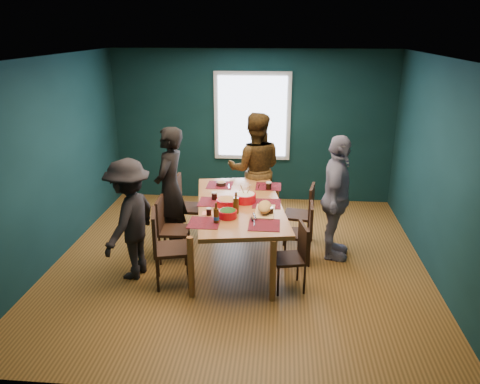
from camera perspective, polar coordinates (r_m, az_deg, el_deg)
The scene contains 26 objects.
room at distance 6.26m, azimuth 0.14°, elevation 3.99°, with size 5.01×5.01×2.71m.
dining_table at distance 6.25m, azimuth -0.05°, elevation -2.02°, with size 1.44×2.33×0.83m.
chair_left_far at distance 7.09m, azimuth -6.84°, elevation -1.20°, with size 0.45×0.45×0.95m.
chair_left_mid at distance 6.41m, azimuth -8.83°, elevation -3.93°, with size 0.42×0.42×0.89m.
chair_left_near at distance 5.80m, azimuth -9.26°, elevation -6.10°, with size 0.53×0.53×0.97m.
chair_right_far at distance 6.88m, azimuth 7.85°, elevation -2.17°, with size 0.47×0.47×0.90m.
chair_right_mid at distance 6.36m, azimuth 7.80°, elevation -4.44°, with size 0.38×0.38×0.83m.
chair_right_near at distance 5.71m, azimuth 6.78°, elevation -7.30°, with size 0.45×0.45×0.83m.
person_far_left at distance 6.69m, azimuth -8.52°, elevation 0.43°, with size 0.64×0.42×1.77m, color black.
person_back at distance 7.42m, azimuth 1.85°, elevation 2.76°, with size 0.88×0.69×1.81m, color black.
person_right at distance 6.42m, azimuth 11.64°, elevation -0.76°, with size 1.01×0.42×1.73m, color silver.
person_near_left at distance 6.00m, azimuth -13.30°, elevation -3.27°, with size 1.00×0.58×1.55m, color black.
bowl_salad at distance 6.06m, azimuth -1.52°, elevation -1.31°, with size 0.29×0.29×0.12m.
bowl_dumpling at distance 6.24m, azimuth 0.62°, elevation -0.66°, with size 0.29×0.29×0.27m.
bowl_herbs at distance 5.74m, azimuth -1.51°, elevation -2.64°, with size 0.23×0.23×0.10m.
cutting_board at distance 5.90m, azimuth 3.03°, elevation -1.96°, with size 0.29×0.60×0.13m.
small_bowl at distance 6.89m, azimuth -2.31°, elevation 1.03°, with size 0.14×0.14×0.06m.
beer_bottle_a at distance 5.58m, azimuth -2.91°, elevation -2.91°, with size 0.07×0.07×0.26m.
beer_bottle_b at distance 5.85m, azimuth -0.49°, elevation -1.59°, with size 0.07×0.07×0.29m.
cola_glass_a at distance 5.82m, azimuth -3.82°, elevation -2.35°, with size 0.07×0.07×0.09m.
cola_glass_b at distance 5.84m, azimuth 3.77°, elevation -2.28°, with size 0.07×0.07×0.09m.
cola_glass_c at distance 6.72m, azimuth 3.52°, elevation 0.80°, with size 0.08×0.08×0.11m.
cola_glass_d at distance 6.33m, azimuth -3.15°, elevation -0.44°, with size 0.08×0.08×0.11m.
napkin_a at distance 6.27m, azimuth 2.88°, elevation -1.19°, with size 0.15×0.15×0.00m, color #FF7E6B.
napkin_b at distance 5.90m, azimuth -4.01°, elevation -2.60°, with size 0.13×0.13×0.00m, color #FF7E6B.
napkin_c at distance 5.57m, azimuth 2.27°, elevation -3.96°, with size 0.14×0.14×0.00m, color #FF7E6B.
Camera 1 is at (0.54, -5.74, 3.05)m, focal length 35.00 mm.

